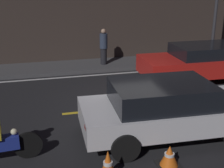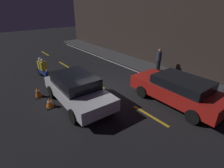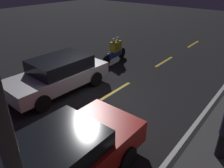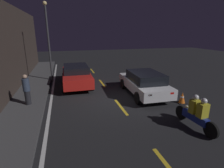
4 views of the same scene
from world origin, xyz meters
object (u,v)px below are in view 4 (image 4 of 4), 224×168
Objects in this scene: taxi_red at (76,75)px; pedestrian at (27,90)px; sedan_white at (144,82)px; street_lamp at (48,39)px; motorcycle at (197,114)px; traffic_cone_near at (182,98)px; traffic_cone_mid at (166,91)px.

taxi_red is 4.24m from pedestrian.
pedestrian reaches higher than sedan_white.
taxi_red is 0.80× the size of street_lamp.
pedestrian reaches higher than taxi_red.
taxi_red is at bearing 24.71° from motorcycle.
sedan_white is 2.05× the size of motorcycle.
taxi_red is at bearing 46.47° from traffic_cone_near.
traffic_cone_mid is (3.73, -1.01, -0.41)m from motorcycle.
motorcycle is at bearing 154.49° from traffic_cone_near.
pedestrian is (0.32, 7.81, 0.71)m from traffic_cone_mid.
sedan_white is at bearing -129.39° from street_lamp.
taxi_red is at bearing -39.65° from pedestrian.
traffic_cone_near is 0.41× the size of pedestrian.
street_lamp reaches higher than taxi_red.
sedan_white is 4.94m from taxi_red.
street_lamp reaches higher than traffic_cone_mid.
traffic_cone_near is 1.26× the size of traffic_cone_mid.
traffic_cone_near is at bearing -140.79° from sedan_white.
motorcycle is 0.38× the size of street_lamp.
street_lamp reaches higher than traffic_cone_near.
traffic_cone_near is 0.11× the size of street_lamp.
taxi_red is 8.39m from motorcycle.
sedan_white is 2.83× the size of pedestrian.
sedan_white is at bearing 37.17° from traffic_cone_near.
motorcycle is 3.40× the size of traffic_cone_near.
traffic_cone_near is 8.13m from pedestrian.
traffic_cone_near is 1.38m from traffic_cone_mid.
traffic_cone_mid is at bearing 55.36° from taxi_red.
street_lamp reaches higher than sedan_white.
sedan_white is 7.63m from street_lamp.
pedestrian is (-0.14, 6.53, 0.18)m from sedan_white.
taxi_red reaches higher than motorcycle.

